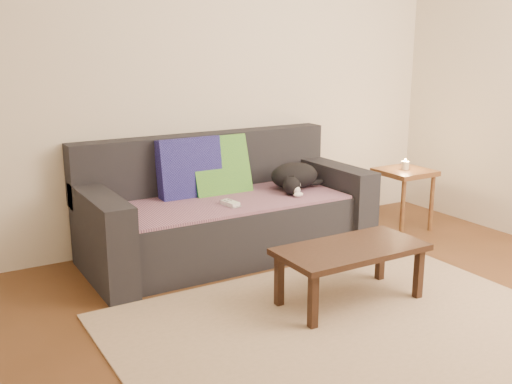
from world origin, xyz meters
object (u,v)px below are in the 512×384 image
at_px(side_table, 404,180).
at_px(wii_remote_b, 228,204).
at_px(wii_remote_a, 232,203).
at_px(cat, 294,177).
at_px(sofa, 225,214).
at_px(coffee_table, 351,254).

bearing_deg(side_table, wii_remote_b, -179.33).
bearing_deg(side_table, wii_remote_a, -179.78).
bearing_deg(side_table, cat, 171.37).
xyz_separation_m(wii_remote_a, side_table, (1.65, 0.01, -0.03)).
height_order(wii_remote_a, side_table, side_table).
relative_size(wii_remote_a, side_table, 0.29).
bearing_deg(side_table, sofa, 172.11).
height_order(cat, wii_remote_b, cat).
distance_m(sofa, wii_remote_a, 0.28).
bearing_deg(coffee_table, side_table, 35.19).
bearing_deg(wii_remote_b, side_table, -98.04).
xyz_separation_m(sofa, cat, (0.58, -0.07, 0.23)).
xyz_separation_m(sofa, side_table, (1.59, -0.22, 0.11)).
distance_m(side_table, coffee_table, 1.66).
bearing_deg(cat, coffee_table, -122.76).
distance_m(wii_remote_b, side_table, 1.69).
xyz_separation_m(cat, wii_remote_b, (-0.67, -0.17, -0.08)).
relative_size(sofa, side_table, 4.08).
height_order(cat, coffee_table, cat).
relative_size(wii_remote_a, coffee_table, 0.17).
height_order(cat, side_table, cat).
relative_size(wii_remote_a, wii_remote_b, 1.00).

